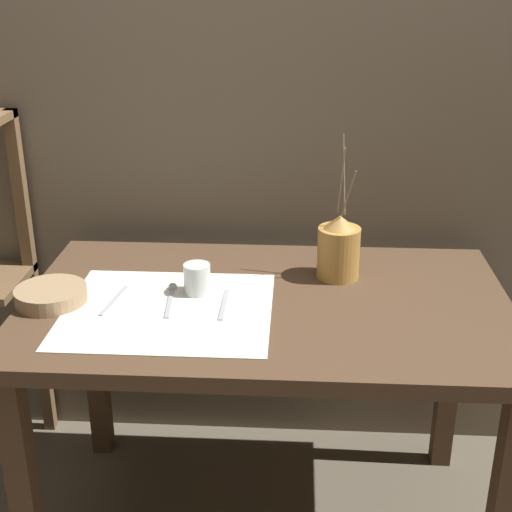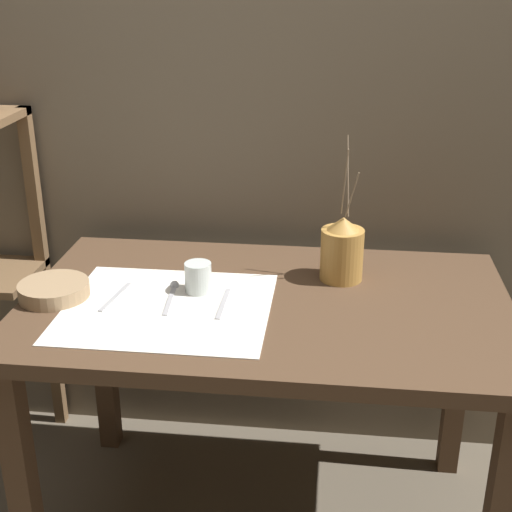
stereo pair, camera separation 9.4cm
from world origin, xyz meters
The scene contains 9 objects.
stone_wall_back centered at (0.00, 0.49, 1.20)m, with size 7.00×0.06×2.40m.
wooden_table centered at (0.00, 0.00, 0.63)m, with size 1.25×0.75×0.73m.
linen_cloth centered at (-0.24, -0.07, 0.73)m, with size 0.51×0.45×0.00m.
pitcher_with_flowers centered at (0.19, 0.15, 0.81)m, with size 0.12×0.12×0.39m.
wooden_bowl centered at (-0.54, -0.05, 0.75)m, with size 0.18×0.18×0.04m.
glass_tumbler_near centered at (-0.18, 0.02, 0.77)m, with size 0.07×0.07×0.08m.
fork_outer centered at (-0.39, -0.04, 0.74)m, with size 0.04×0.17×0.00m.
spoon_inner centered at (-0.25, 0.01, 0.74)m, with size 0.03×0.18×0.02m.
knife_center centered at (-0.10, -0.04, 0.74)m, with size 0.01×0.17×0.00m.
Camera 1 is at (0.07, -1.64, 1.53)m, focal length 50.00 mm.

